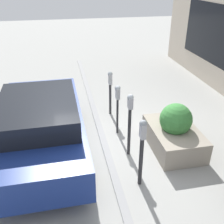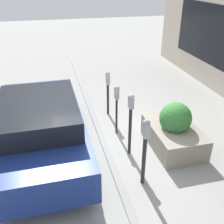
# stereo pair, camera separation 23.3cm
# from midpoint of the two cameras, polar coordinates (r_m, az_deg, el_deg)

# --- Properties ---
(ground_plane) EXTENTS (40.00, 40.00, 0.00)m
(ground_plane) POSITION_cam_midpoint_polar(r_m,az_deg,el_deg) (6.49, -1.98, -7.03)
(ground_plane) COLOR #999993
(curb_strip) EXTENTS (13.97, 0.16, 0.04)m
(curb_strip) POSITION_cam_midpoint_polar(r_m,az_deg,el_deg) (6.47, -2.68, -6.98)
(curb_strip) COLOR gray
(curb_strip) RESTS_ON ground_plane
(parking_meter_nearest) EXTENTS (0.16, 0.14, 1.46)m
(parking_meter_nearest) POSITION_cam_midpoint_polar(r_m,az_deg,el_deg) (4.89, 5.83, -7.06)
(parking_meter_nearest) COLOR #232326
(parking_meter_nearest) RESTS_ON ground_plane
(parking_meter_second) EXTENTS (0.16, 0.14, 1.51)m
(parking_meter_second) POSITION_cam_midpoint_polar(r_m,az_deg,el_deg) (5.66, 2.88, -0.84)
(parking_meter_second) COLOR #232326
(parking_meter_second) RESTS_ON ground_plane
(parking_meter_middle) EXTENTS (0.17, 0.14, 1.33)m
(parking_meter_middle) POSITION_cam_midpoint_polar(r_m,az_deg,el_deg) (6.46, -0.01, 2.79)
(parking_meter_middle) COLOR #232326
(parking_meter_middle) RESTS_ON ground_plane
(parking_meter_fourth) EXTENTS (0.16, 0.14, 1.32)m
(parking_meter_fourth) POSITION_cam_midpoint_polar(r_m,az_deg,el_deg) (7.46, -1.81, 5.62)
(parking_meter_fourth) COLOR #232326
(parking_meter_fourth) RESTS_ON ground_plane
(planter_box) EXTENTS (1.60, 1.05, 1.14)m
(planter_box) POSITION_cam_midpoint_polar(r_m,az_deg,el_deg) (6.35, 12.28, -4.02)
(planter_box) COLOR gray
(planter_box) RESTS_ON ground_plane
(parked_car_front) EXTENTS (4.31, 1.91, 1.38)m
(parked_car_front) POSITION_cam_midpoint_polar(r_m,az_deg,el_deg) (6.05, -16.37, -2.90)
(parked_car_front) COLOR navy
(parked_car_front) RESTS_ON ground_plane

